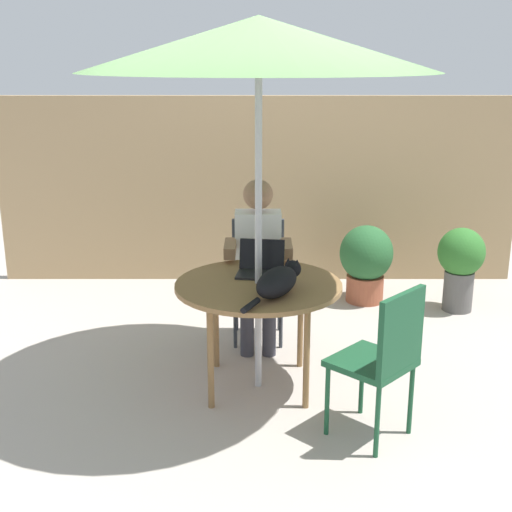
% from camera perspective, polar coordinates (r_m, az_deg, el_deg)
% --- Properties ---
extents(ground_plane, '(14.00, 14.00, 0.00)m').
position_cam_1_polar(ground_plane, '(4.61, 0.00, -10.76)').
color(ground_plane, '#ADA399').
extents(fence_back, '(4.92, 0.08, 1.76)m').
position_cam_1_polar(fence_back, '(6.51, -0.07, 5.54)').
color(fence_back, tan).
rests_on(fence_back, ground).
extents(patio_table, '(1.07, 1.07, 0.72)m').
position_cam_1_polar(patio_table, '(4.35, 0.00, -2.98)').
color(patio_table, olive).
rests_on(patio_table, ground).
extents(patio_umbrella, '(2.11, 2.11, 2.33)m').
position_cam_1_polar(patio_umbrella, '(4.10, 0.01, 17.29)').
color(patio_umbrella, '#B7B7BC').
rests_on(patio_umbrella, ground).
extents(chair_occupied, '(0.40, 0.40, 0.91)m').
position_cam_1_polar(chair_occupied, '(5.21, -0.03, -1.09)').
color(chair_occupied, '#33383F').
rests_on(chair_occupied, ground).
extents(chair_empty, '(0.57, 0.57, 0.91)m').
position_cam_1_polar(chair_empty, '(3.85, 10.52, -7.92)').
color(chair_empty, '#194C2D').
rests_on(chair_empty, ground).
extents(person_seated, '(0.48, 0.48, 1.25)m').
position_cam_1_polar(person_seated, '(5.01, -0.03, 0.20)').
color(person_seated, white).
rests_on(person_seated, ground).
extents(laptop, '(0.33, 0.29, 0.21)m').
position_cam_1_polar(laptop, '(4.51, 0.22, -0.68)').
color(laptop, black).
rests_on(laptop, patio_table).
extents(cat, '(0.39, 0.58, 0.17)m').
position_cam_1_polar(cat, '(4.11, 1.70, -2.13)').
color(cat, black).
rests_on(cat, patio_table).
extents(potted_plant_near_fence, '(0.47, 0.47, 0.69)m').
position_cam_1_polar(potted_plant_near_fence, '(6.06, 8.99, -0.32)').
color(potted_plant_near_fence, '#9E5138').
rests_on(potted_plant_near_fence, ground).
extents(potted_plant_by_chair, '(0.39, 0.39, 0.73)m').
position_cam_1_polar(potted_plant_by_chair, '(6.01, 16.55, -0.46)').
color(potted_plant_by_chair, '#595654').
rests_on(potted_plant_by_chair, ground).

